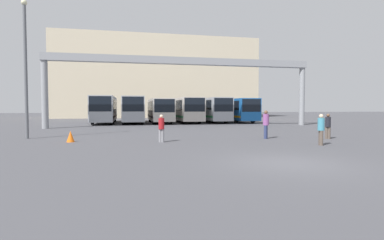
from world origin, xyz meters
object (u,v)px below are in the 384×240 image
at_px(bus_slot_5, 237,109).
at_px(pedestrian_far_center, 161,128).
at_px(traffic_cone, 71,136).
at_px(bus_slot_3, 185,108).
at_px(bus_slot_4, 211,108).
at_px(pedestrian_near_left, 328,126).
at_px(lamp_post, 26,64).
at_px(bus_slot_0, 104,108).
at_px(pedestrian_mid_left, 266,124).
at_px(bus_slot_2, 160,109).
at_px(pedestrian_near_right, 321,129).
at_px(bus_slot_1, 133,108).

xyz_separation_m(bus_slot_5, pedestrian_far_center, (-12.36, -21.08, -0.93)).
bearing_deg(traffic_cone, bus_slot_3, 62.96).
height_order(bus_slot_4, pedestrian_far_center, bus_slot_4).
relative_size(pedestrian_near_left, lamp_post, 0.18).
distance_m(bus_slot_0, pedestrian_mid_left, 24.01).
distance_m(pedestrian_mid_left, lamp_post, 15.68).
xyz_separation_m(bus_slot_2, pedestrian_near_right, (6.06, -24.52, -0.87)).
height_order(pedestrian_far_center, lamp_post, lamp_post).
bearing_deg(bus_slot_3, bus_slot_1, -174.00).
bearing_deg(pedestrian_mid_left, bus_slot_4, -148.28).
bearing_deg(traffic_cone, lamp_post, 140.83).
distance_m(bus_slot_1, bus_slot_4, 10.33).
xyz_separation_m(bus_slot_0, bus_slot_1, (3.44, -0.37, -0.01)).
height_order(bus_slot_2, lamp_post, lamp_post).
distance_m(pedestrian_near_right, pedestrian_near_left, 3.67).
bearing_deg(bus_slot_3, traffic_cone, -117.04).
bearing_deg(pedestrian_near_left, pedestrian_far_center, -141.23).
distance_m(bus_slot_1, bus_slot_2, 3.45).
xyz_separation_m(bus_slot_0, pedestrian_mid_left, (11.56, -21.02, -0.93)).
height_order(bus_slot_0, bus_slot_5, bus_slot_0).
relative_size(pedestrian_near_right, lamp_post, 0.19).
height_order(bus_slot_0, pedestrian_near_left, bus_slot_0).
bearing_deg(lamp_post, pedestrian_far_center, -23.94).
bearing_deg(pedestrian_near_right, bus_slot_1, -143.03).
bearing_deg(pedestrian_mid_left, bus_slot_5, -157.73).
bearing_deg(bus_slot_2, bus_slot_1, -176.50).
bearing_deg(bus_slot_4, pedestrian_mid_left, -95.89).
distance_m(bus_slot_0, pedestrian_near_left, 26.80).
distance_m(pedestrian_far_center, traffic_cone, 5.28).
relative_size(bus_slot_1, pedestrian_mid_left, 5.68).
bearing_deg(pedestrian_far_center, traffic_cone, 11.50).
height_order(bus_slot_3, pedestrian_near_left, bus_slot_3).
xyz_separation_m(pedestrian_far_center, lamp_post, (-8.18, 3.63, 3.89)).
height_order(pedestrian_near_right, pedestrian_mid_left, pedestrian_mid_left).
distance_m(bus_slot_1, pedestrian_mid_left, 22.21).
distance_m(bus_slot_0, bus_slot_1, 3.46).
xyz_separation_m(bus_slot_1, traffic_cone, (-3.74, -20.06, -1.55)).
bearing_deg(bus_slot_5, bus_slot_2, 178.12).
bearing_deg(pedestrian_far_center, bus_slot_4, -88.15).
height_order(bus_slot_5, pedestrian_far_center, bus_slot_5).
distance_m(pedestrian_far_center, lamp_post, 9.76).
xyz_separation_m(pedestrian_near_left, traffic_cone, (-15.66, 1.50, -0.52)).
height_order(bus_slot_4, bus_slot_5, bus_slot_4).
height_order(pedestrian_near_right, lamp_post, lamp_post).
bearing_deg(pedestrian_near_right, bus_slot_5, -174.35).
bearing_deg(pedestrian_far_center, bus_slot_3, -79.93).
distance_m(bus_slot_0, bus_slot_4, 13.75).
bearing_deg(bus_slot_5, bus_slot_0, 178.33).
bearing_deg(lamp_post, bus_slot_2, 60.11).
bearing_deg(pedestrian_near_left, pedestrian_mid_left, -152.89).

